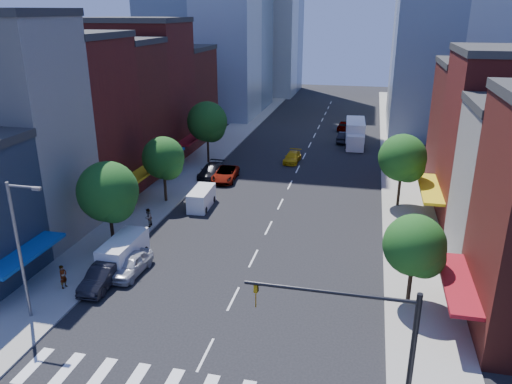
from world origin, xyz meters
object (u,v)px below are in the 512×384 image
cargo_van_far (201,199)px  traffic_car_oncoming (345,137)px  parked_car_front (131,264)px  parked_car_second (102,277)px  pedestrian_near (63,277)px  pedestrian_far (148,218)px  traffic_car_far (344,126)px  taxi (292,157)px  box_truck (355,134)px  parked_car_rear (211,171)px  parked_car_third (225,174)px  cargo_van_near (123,252)px

cargo_van_far → traffic_car_oncoming: cargo_van_far is taller
parked_car_front → parked_car_second: (-1.21, -2.11, -0.00)m
parked_car_front → pedestrian_near: size_ratio=2.61×
pedestrian_far → traffic_car_far: bearing=160.5°
parked_car_front → cargo_van_far: bearing=89.6°
taxi → box_truck: box_truck is taller
traffic_car_oncoming → traffic_car_far: traffic_car_oncoming is taller
cargo_van_far → traffic_car_oncoming: bearing=64.8°
pedestrian_near → parked_car_front: bearing=-42.0°
traffic_car_oncoming → box_truck: 2.13m
parked_car_second → parked_car_rear: 25.28m
parked_car_front → traffic_car_oncoming: traffic_car_oncoming is taller
parked_car_third → pedestrian_far: (-3.00, -14.42, 0.26)m
box_truck → pedestrian_near: bearing=-115.0°
parked_car_rear → cargo_van_far: 9.64m
cargo_van_near → cargo_van_far: cargo_van_near is taller
taxi → box_truck: (7.43, 10.57, 1.00)m
parked_car_third → taxi: parked_car_third is taller
parked_car_rear → cargo_van_near: 22.04m
cargo_van_near → traffic_car_oncoming: bearing=71.2°
parked_car_rear → pedestrian_far: pedestrian_far is taller
taxi → pedestrian_near: 35.96m
parked_car_second → box_truck: size_ratio=0.53×
parked_car_second → parked_car_rear: bearing=87.4°
traffic_car_far → traffic_car_oncoming: bearing=100.0°
cargo_van_far → traffic_car_far: cargo_van_far is taller
parked_car_front → pedestrian_near: bearing=-136.3°
parked_car_third → cargo_van_near: size_ratio=1.07×
parked_car_front → traffic_car_far: size_ratio=1.00×
parked_car_rear → pedestrian_far: (-1.00, -15.24, 0.26)m
traffic_car_far → pedestrian_far: pedestrian_far is taller
cargo_van_far → pedestrian_near: size_ratio=2.62×
parked_car_second → taxi: bearing=73.3°
parked_car_third → pedestrian_near: pedestrian_near is taller
cargo_van_near → pedestrian_far: bearing=98.4°
cargo_van_near → taxi: bearing=74.5°
parked_car_third → traffic_car_oncoming: bearing=55.3°
parked_car_second → pedestrian_far: bearing=93.1°
parked_car_rear → traffic_car_far: bearing=65.6°
parked_car_second → taxi: (8.36, 33.34, -0.11)m
taxi → traffic_car_far: bearing=77.3°
box_truck → taxi: bearing=-128.0°
cargo_van_far → parked_car_second: bearing=-99.6°
pedestrian_near → parked_car_rear: bearing=2.0°
cargo_van_near → pedestrian_near: 4.85m
parked_car_front → traffic_car_oncoming: bearing=75.9°
parked_car_second → box_truck: bearing=67.6°
traffic_car_far → pedestrian_near: (-16.09, -54.16, 0.25)m
cargo_van_far → taxi: 18.61m
parked_car_rear → cargo_van_near: (-0.00, -22.03, 0.31)m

